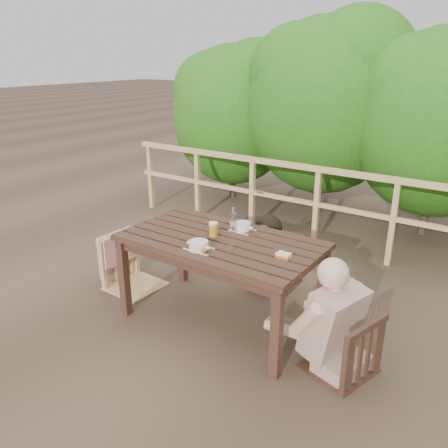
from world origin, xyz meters
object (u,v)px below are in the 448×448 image
Objects in this scene: woman at (275,229)px; bottle at (233,221)px; table at (221,281)px; chair_left at (132,241)px; chair_right at (343,316)px; soup_far at (242,227)px; diner_right at (351,286)px; butter_tub at (284,256)px; tumbler at (229,250)px; soup_near at (199,246)px; bread_roll at (201,249)px; chair_far at (274,240)px; beer_glass at (213,230)px.

woman is 5.03× the size of bottle.
chair_left is (-1.07, 0.01, 0.12)m from table.
chair_right reaches higher than soup_far.
diner_right is (0.03, 0.00, 0.25)m from chair_right.
butter_tub is at bearing -89.62° from chair_left.
tumbler is at bearing -156.94° from butter_tub.
woman reaches higher than chair_left.
bread_roll is at bearing -15.53° from soup_near.
table is 0.51m from soup_far.
chair_left is at bearing 35.44° from woman.
diner_right reaches higher than soup_near.
chair_far is 0.68× the size of diner_right.
table is 1.16× the size of diner_right.
diner_right is 1.24m from beer_glass.
bottle is (0.08, 0.18, 0.05)m from beer_glass.
woman reaches higher than soup_near.
soup_far is at bearing 84.67° from soup_near.
tumbler is (-0.93, -0.13, 0.09)m from diner_right.
table is at bearing -1.25° from beer_glass.
chair_right reaches higher than soup_near.
soup_near is at bearing 116.64° from diner_right.
beer_glass is (-1.23, 0.07, 0.12)m from diner_right.
chair_right reaches higher than butter_tub.
bottle is at bearing 87.43° from soup_near.
table is 23.81× the size of tumbler.
chair_far is 0.12m from woman.
chair_far is 8.28× the size of bread_roll.
soup_near is at bearing -92.74° from table.
bottle is 3.44× the size of tumbler.
tumbler is 0.63× the size of butter_tub.
bread_roll reaches higher than table.
table is 0.54m from bottle.
diner_right reaches higher than chair_far.
chair_right is 1.21m from soup_near.
diner_right is 12.91× the size of butter_tub.
woman is at bearing 86.88° from soup_near.
diner_right reaches higher than bread_roll.
soup_far reaches higher than tumbler.
diner_right is at bearing -11.97° from bottle.
butter_tub is (0.57, -0.31, -0.02)m from soup_far.
soup_far reaches higher than table.
chair_far is at bearing -114.65° from chair_right.
soup_far is at bearing -74.58° from chair_left.
chair_far is 8.84× the size of butter_tub.
chair_far is at bearing 86.83° from soup_near.
chair_far is 3.93× the size of soup_far.
butter_tub is (0.68, -0.03, -0.05)m from beer_glass.
chair_far is at bearing 86.69° from table.
butter_tub is (0.39, 0.17, -0.01)m from tumbler.
chair_left reaches higher than beer_glass.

